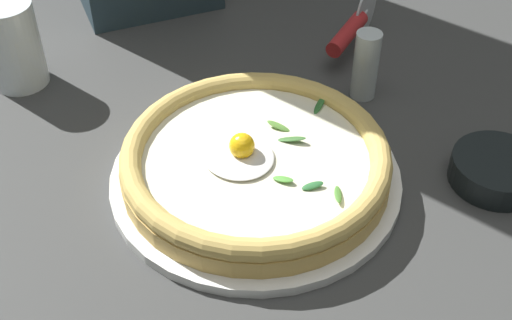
{
  "coord_description": "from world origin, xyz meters",
  "views": [
    {
      "loc": [
        -0.42,
        0.33,
        0.53
      ],
      "look_at": [
        0.03,
        -0.0,
        0.03
      ],
      "focal_mm": 48.32,
      "sensor_mm": 36.0,
      "label": 1
    }
  ],
  "objects_px": {
    "pizza": "(256,160)",
    "pepper_shaker": "(366,65)",
    "pizza_cutter": "(353,27)",
    "drinking_glass": "(14,50)",
    "side_bowl": "(496,170)"
  },
  "relations": [
    {
      "from": "pizza_cutter",
      "to": "side_bowl",
      "type": "bearing_deg",
      "value": 170.63
    },
    {
      "from": "pizza_cutter",
      "to": "drinking_glass",
      "type": "distance_m",
      "value": 0.45
    },
    {
      "from": "pizza",
      "to": "pepper_shaker",
      "type": "distance_m",
      "value": 0.21
    },
    {
      "from": "pizza",
      "to": "pizza_cutter",
      "type": "distance_m",
      "value": 0.3
    },
    {
      "from": "side_bowl",
      "to": "pepper_shaker",
      "type": "bearing_deg",
      "value": 2.57
    },
    {
      "from": "drinking_glass",
      "to": "pepper_shaker",
      "type": "relative_size",
      "value": 1.25
    },
    {
      "from": "pizza",
      "to": "pepper_shaker",
      "type": "relative_size",
      "value": 3.22
    },
    {
      "from": "pizza_cutter",
      "to": "pepper_shaker",
      "type": "bearing_deg",
      "value": 146.48
    },
    {
      "from": "pizza",
      "to": "pepper_shaker",
      "type": "xyz_separation_m",
      "value": [
        0.05,
        -0.21,
        0.01
      ]
    },
    {
      "from": "side_bowl",
      "to": "pizza_cutter",
      "type": "distance_m",
      "value": 0.3
    },
    {
      "from": "drinking_glass",
      "to": "pepper_shaker",
      "type": "height_order",
      "value": "drinking_glass"
    },
    {
      "from": "side_bowl",
      "to": "pizza",
      "type": "bearing_deg",
      "value": 54.27
    },
    {
      "from": "pizza_cutter",
      "to": "drinking_glass",
      "type": "height_order",
      "value": "drinking_glass"
    },
    {
      "from": "pizza_cutter",
      "to": "drinking_glass",
      "type": "relative_size",
      "value": 1.25
    },
    {
      "from": "side_bowl",
      "to": "pizza_cutter",
      "type": "bearing_deg",
      "value": -9.37
    }
  ]
}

